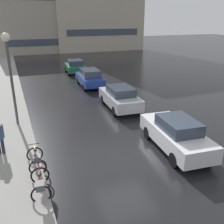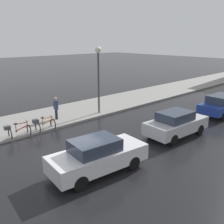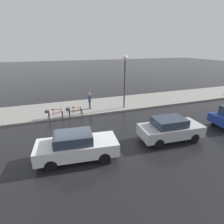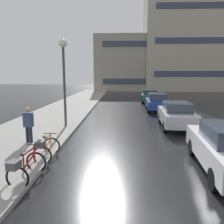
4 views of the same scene
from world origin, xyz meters
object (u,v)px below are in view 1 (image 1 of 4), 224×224
Objects in this scene: car_blue at (90,78)px; streetlamp at (9,62)px; bicycle_second at (36,159)px; bicycle_nearest at (40,184)px; car_green at (75,66)px; car_silver at (120,97)px; car_white at (176,134)px.

streetlamp reaches higher than car_blue.
bicycle_nearest is at bearing -91.74° from bicycle_second.
car_blue is (6.02, 11.95, 0.31)m from bicycle_second.
car_silver is at bearing -90.52° from car_green.
car_white is (6.23, -0.68, 0.30)m from bicycle_second.
bicycle_second is at bearing 173.73° from car_white.
bicycle_nearest is 0.32× the size of car_white.
bicycle_nearest is 1.69m from bicycle_second.
bicycle_nearest is 0.37× the size of car_green.
car_green is at bearing 62.82° from streetlamp.
bicycle_nearest is at bearing -107.59° from car_green.
bicycle_nearest is 20.85m from car_green.
bicycle_second is 8.25m from car_silver.
car_green is at bearing 89.94° from car_white.
car_white is 9.29m from streetlamp.
car_green is (0.23, 6.24, -0.04)m from car_blue.
bicycle_nearest is at bearing -114.01° from car_blue.
bicycle_nearest is 14.93m from car_blue.
car_blue is at bearing 90.95° from car_white.
streetlamp is (-6.73, 5.72, 2.89)m from car_white.
car_silver is 1.08× the size of car_green.
streetlamp is (-6.52, -6.91, 2.88)m from car_blue.
car_blue is at bearing -92.11° from car_green.
bicycle_nearest is 9.50m from car_silver.
car_green is at bearing 72.41° from bicycle_nearest.
car_blue is at bearing 65.99° from bicycle_nearest.
streetlamp is at bearing 139.66° from car_white.
streetlamp is (-0.50, 5.03, 3.19)m from bicycle_second.
car_silver is at bearing 4.15° from streetlamp.
streetlamp reaches higher than bicycle_nearest.
car_silver reaches higher than bicycle_second.
streetlamp reaches higher than car_silver.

